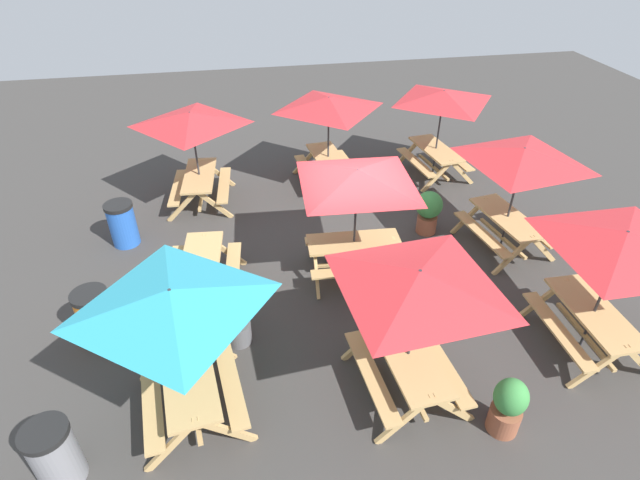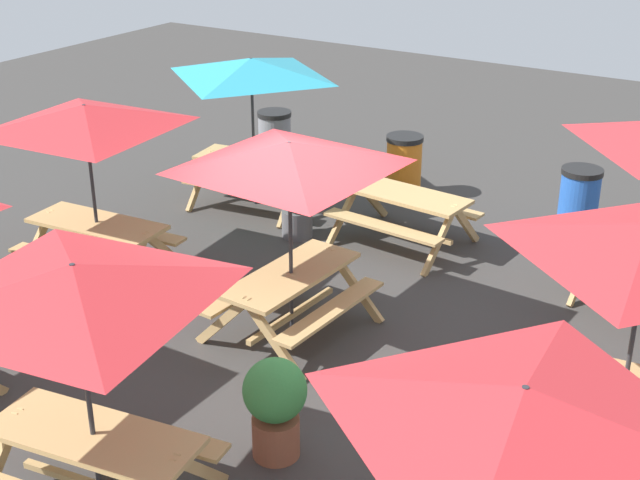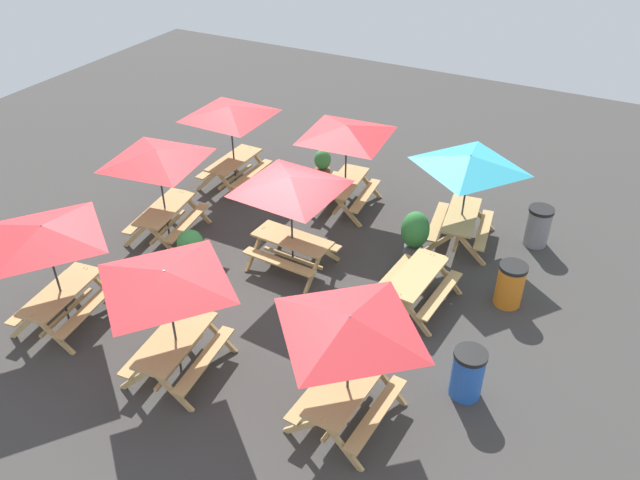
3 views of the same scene
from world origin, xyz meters
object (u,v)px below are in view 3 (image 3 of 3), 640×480
object	(u,v)px
picnic_table_1	(291,190)
potted_plant_1	(415,234)
picnic_table_0	(416,281)
picnic_table_6	(45,240)
picnic_table_3	(230,117)
trash_bin_gray	(538,226)
picnic_table_7	(346,137)
picnic_table_2	(469,168)
trash_bin_blue	(468,373)
picnic_table_8	(157,162)
picnic_table_5	(349,331)
potted_plant_2	(323,166)
picnic_table_4	(166,285)
potted_plant_0	(191,248)
trash_bin_orange	(510,285)

from	to	relation	value
picnic_table_1	potted_plant_1	bearing A→B (deg)	-144.50
picnic_table_0	picnic_table_6	size ratio (longest dim) A/B	0.82
picnic_table_3	trash_bin_gray	bearing A→B (deg)	-83.42
picnic_table_1	potted_plant_1	world-z (taller)	picnic_table_1
picnic_table_7	potted_plant_1	world-z (taller)	picnic_table_7
picnic_table_2	trash_bin_blue	distance (m)	5.09
picnic_table_8	picnic_table_7	bearing A→B (deg)	-53.81
picnic_table_5	trash_bin_blue	xyz separation A→B (m)	(1.47, -1.62, -1.49)
picnic_table_1	picnic_table_8	size ratio (longest dim) A/B	1.01
picnic_table_1	picnic_table_2	size ratio (longest dim) A/B	1.21
picnic_table_5	picnic_table_7	distance (m)	7.00
picnic_table_1	potted_plant_2	bearing A→B (deg)	-68.73
picnic_table_4	potted_plant_1	distance (m)	5.98
trash_bin_gray	potted_plant_0	xyz separation A→B (m)	(-4.61, 6.66, 0.07)
picnic_table_8	trash_bin_orange	bearing A→B (deg)	-89.65
picnic_table_5	picnic_table_6	world-z (taller)	same
trash_bin_orange	picnic_table_8	bearing A→B (deg)	98.71
potted_plant_1	picnic_table_3	bearing A→B (deg)	78.58
potted_plant_1	potted_plant_2	xyz separation A→B (m)	(2.39, 3.58, -0.23)
picnic_table_3	picnic_table_7	distance (m)	3.25
picnic_table_3	potted_plant_2	size ratio (longest dim) A/B	2.92
picnic_table_5	picnic_table_7	size ratio (longest dim) A/B	0.83
picnic_table_5	picnic_table_8	world-z (taller)	same
picnic_table_1	potted_plant_0	xyz separation A→B (m)	(-1.13, 1.96, -1.43)
picnic_table_7	trash_bin_orange	distance (m)	5.35
picnic_table_7	potted_plant_0	distance (m)	4.68
potted_plant_1	trash_bin_orange	bearing A→B (deg)	-102.78
potted_plant_2	picnic_table_7	bearing A→B (deg)	-129.28
trash_bin_gray	picnic_table_1	bearing A→B (deg)	126.48
picnic_table_4	potted_plant_0	bearing A→B (deg)	27.32
picnic_table_4	potted_plant_2	bearing A→B (deg)	1.77
potted_plant_1	trash_bin_gray	bearing A→B (deg)	-49.56
picnic_table_5	picnic_table_7	bearing A→B (deg)	30.26
picnic_table_6	picnic_table_0	bearing A→B (deg)	-65.75
picnic_table_1	picnic_table_5	world-z (taller)	same
picnic_table_7	potted_plant_1	bearing A→B (deg)	-125.44
picnic_table_3	picnic_table_4	distance (m)	7.09
picnic_table_3	picnic_table_8	bearing A→B (deg)	-179.99
picnic_table_6	trash_bin_blue	distance (m)	8.08
picnic_table_3	picnic_table_5	distance (m)	8.69
potted_plant_1	picnic_table_6	bearing A→B (deg)	133.58
picnic_table_4	picnic_table_7	size ratio (longest dim) A/B	0.83
picnic_table_0	picnic_table_4	xyz separation A→B (m)	(-3.82, 3.15, 1.43)
trash_bin_orange	picnic_table_6	bearing A→B (deg)	121.04
trash_bin_blue	trash_bin_gray	bearing A→B (deg)	-1.20
picnic_table_1	picnic_table_5	size ratio (longest dim) A/B	1.21
picnic_table_4	picnic_table_1	bearing A→B (deg)	-9.35
picnic_table_0	potted_plant_1	bearing A→B (deg)	27.00
picnic_table_1	trash_bin_orange	xyz separation A→B (m)	(0.94, -4.65, -1.49)
picnic_table_4	picnic_table_7	xyz separation A→B (m)	(6.69, -0.15, 0.00)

